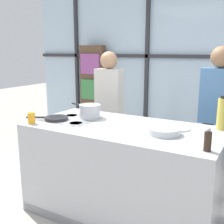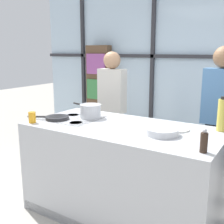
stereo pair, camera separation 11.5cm
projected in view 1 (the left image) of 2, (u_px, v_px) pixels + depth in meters
name	position (u px, v px, depth m)	size (l,w,h in m)	color
ground_plane	(122.00, 213.00, 2.88)	(18.00, 18.00, 0.00)	#ADA89E
back_window_wall	(191.00, 65.00, 4.63)	(6.40, 0.10, 2.80)	silver
bookshelf	(93.00, 91.00, 5.48)	(0.50, 0.19, 1.73)	brown
demo_island	(122.00, 171.00, 2.78)	(1.86, 0.92, 0.93)	#B7BABF
spectator_far_left	(109.00, 102.00, 3.81)	(0.37, 0.23, 1.62)	black
spectator_center_left	(217.00, 111.00, 3.12)	(0.39, 0.24, 1.68)	black
frying_pan	(56.00, 118.00, 2.92)	(0.41, 0.28, 0.04)	#232326
saucepan	(90.00, 111.00, 3.00)	(0.41, 0.23, 0.14)	silver
white_plate	(177.00, 128.00, 2.58)	(0.24, 0.24, 0.01)	white
mixing_bowl	(164.00, 131.00, 2.42)	(0.28, 0.28, 0.06)	silver
oil_bottle	(222.00, 114.00, 2.54)	(0.08, 0.08, 0.31)	#E0CC4C
pepper_grinder	(208.00, 141.00, 2.00)	(0.05, 0.05, 0.18)	#332319
juice_glass_near	(31.00, 118.00, 2.77)	(0.07, 0.07, 0.11)	orange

